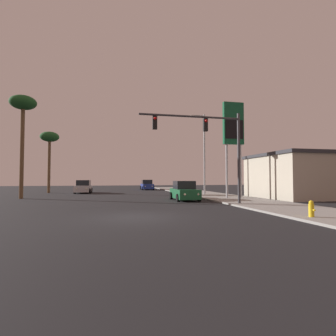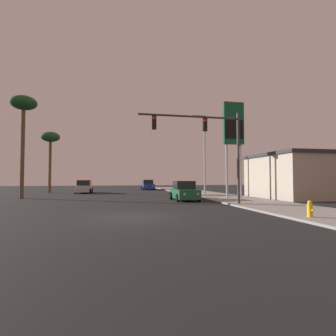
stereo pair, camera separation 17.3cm
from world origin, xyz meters
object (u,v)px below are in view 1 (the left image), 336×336
car_silver (83,187)px  street_lamp (203,150)px  car_green (184,191)px  gas_station_sign (233,129)px  car_blue (147,185)px  palm_tree_near (23,109)px  palm_tree_mid (50,140)px  traffic_light_mast (211,138)px  fire_hydrant (311,209)px

car_silver → street_lamp: street_lamp is taller
car_green → gas_station_sign: 7.75m
gas_station_sign → car_blue: bearing=104.3°
car_blue → palm_tree_near: (-14.10, -17.28, 7.74)m
palm_tree_near → palm_tree_mid: bearing=89.0°
traffic_light_mast → palm_tree_near: 18.35m
car_blue → gas_station_sign: gas_station_sign is taller
fire_hydrant → car_blue: bearing=95.5°
traffic_light_mast → palm_tree_mid: palm_tree_mid is taller
fire_hydrant → car_silver: bearing=116.7°
car_green → palm_tree_mid: 21.55m
car_blue → fire_hydrant: car_blue is taller
traffic_light_mast → palm_tree_mid: (-15.04, 19.53, 2.28)m
car_silver → fire_hydrant: bearing=118.5°
car_silver → street_lamp: size_ratio=0.48×
car_green → fire_hydrant: 11.96m
car_blue → gas_station_sign: 22.82m
street_lamp → car_silver: bearing=150.0°
street_lamp → car_blue: bearing=104.6°
street_lamp → palm_tree_mid: 20.39m
car_green → traffic_light_mast: traffic_light_mast is taller
gas_station_sign → traffic_light_mast: bearing=-128.6°
car_silver → gas_station_sign: bearing=140.9°
car_silver → car_blue: size_ratio=1.01×
car_blue → palm_tree_mid: 16.91m
palm_tree_mid → street_lamp: bearing=-26.5°
gas_station_sign → palm_tree_mid: bearing=144.0°
gas_station_sign → fire_hydrant: (-2.19, -12.33, -6.13)m
car_blue → car_silver: bearing=42.1°
street_lamp → fire_hydrant: bearing=-93.2°
car_blue → gas_station_sign: size_ratio=0.48×
car_silver → gas_station_sign: (14.89, -12.93, 5.86)m
car_blue → fire_hydrant: 33.86m
car_green → street_lamp: bearing=-122.0°
fire_hydrant → palm_tree_near: 25.21m
street_lamp → fire_hydrant: street_lamp is taller
traffic_light_mast → street_lamp: (3.13, 10.48, 0.39)m
car_silver → palm_tree_mid: size_ratio=0.54×
car_blue → street_lamp: 17.43m
car_green → street_lamp: (3.82, 5.76, 4.36)m
street_lamp → palm_tree_mid: bearing=153.5°
palm_tree_mid → palm_tree_near: 10.11m
traffic_light_mast → car_blue: bearing=92.4°
car_blue → car_green: (0.43, -22.09, 0.00)m
car_green → fire_hydrant: bearing=105.3°
car_silver → fire_hydrant: 28.27m
gas_station_sign → fire_hydrant: 13.94m
traffic_light_mast → palm_tree_near: palm_tree_near is taller
car_green → palm_tree_mid: (-14.35, 14.81, 6.24)m
fire_hydrant → palm_tree_near: bearing=136.6°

